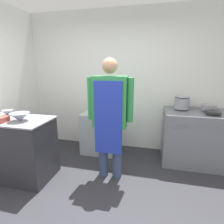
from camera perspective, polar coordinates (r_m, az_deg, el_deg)
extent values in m
plane|color=#2D2D33|center=(2.27, -7.60, -32.11)|extent=(14.00, 14.00, 0.00)
cube|color=white|center=(3.52, 3.34, 9.65)|extent=(8.00, 0.05, 2.70)
cube|color=#2D2D33|center=(3.03, -28.32, -10.60)|extent=(1.01, 0.59, 0.90)
cube|color=gray|center=(2.88, -29.40, -2.24)|extent=(1.05, 0.62, 0.02)
cube|color=slate|center=(3.35, 25.13, -7.68)|extent=(1.03, 0.66, 0.92)
cube|color=gray|center=(2.97, 26.92, -4.63)|extent=(0.94, 0.03, 0.10)
cube|color=gray|center=(3.52, 24.93, 1.35)|extent=(1.03, 0.03, 0.02)
cube|color=#A8ADB2|center=(3.49, -3.76, -6.49)|extent=(0.66, 0.58, 0.79)
cube|color=silver|center=(3.23, -5.23, -7.56)|extent=(0.57, 0.02, 0.56)
cylinder|color=#38476B|center=(2.72, -2.87, -12.55)|extent=(0.14, 0.14, 0.81)
cylinder|color=#38476B|center=(2.68, 1.68, -13.04)|extent=(0.14, 0.14, 0.81)
cube|color=#338C4C|center=(2.45, -0.66, 3.30)|extent=(0.48, 0.22, 0.71)
cube|color=#2338B2|center=(2.38, -1.35, -2.25)|extent=(0.38, 0.02, 1.02)
cylinder|color=#338C4C|center=(2.52, -6.96, 4.36)|extent=(0.09, 0.09, 0.61)
cylinder|color=#338C4C|center=(2.39, 5.97, 3.83)|extent=(0.09, 0.09, 0.61)
sphere|color=tan|center=(2.40, -0.70, 14.90)|extent=(0.21, 0.21, 0.21)
cone|color=gray|center=(2.72, -27.87, -1.45)|extent=(0.26, 0.26, 0.11)
cone|color=gray|center=(3.15, -30.92, -0.17)|extent=(0.17, 0.17, 0.08)
cube|color=#B24C3F|center=(2.81, -32.43, -2.05)|extent=(0.15, 0.15, 0.07)
cylinder|color=gray|center=(3.26, 21.84, 2.64)|extent=(0.24, 0.24, 0.19)
ellipsoid|color=gray|center=(3.24, 22.02, 4.61)|extent=(0.24, 0.24, 0.04)
cylinder|color=#262628|center=(3.16, 30.13, -0.11)|extent=(0.23, 0.23, 0.04)
cylinder|color=gray|center=(3.37, 29.10, 1.32)|extent=(0.22, 0.22, 0.09)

